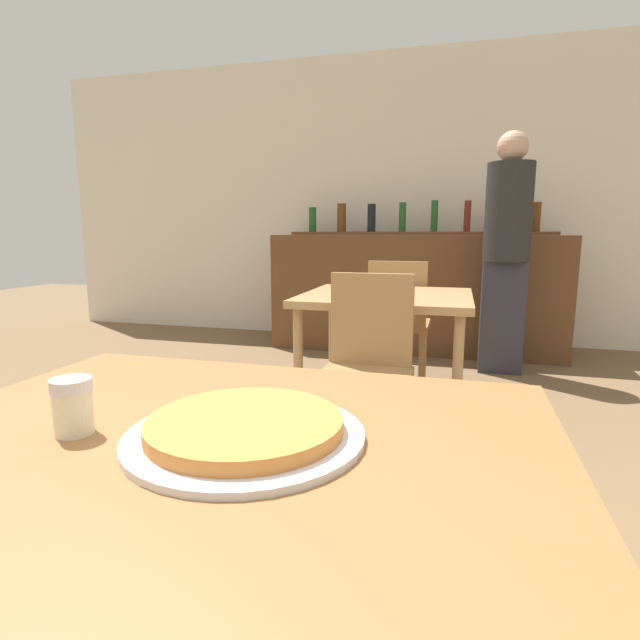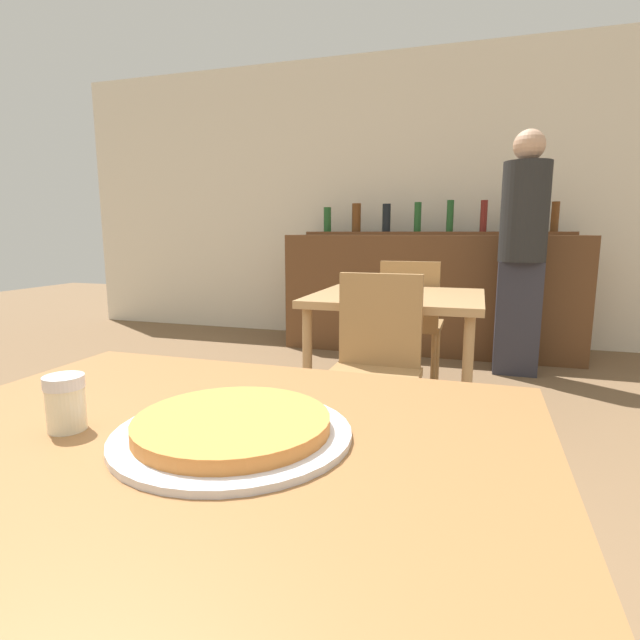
# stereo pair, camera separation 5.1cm
# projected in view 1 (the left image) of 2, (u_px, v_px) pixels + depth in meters

# --- Properties ---
(wall_back) EXTENTS (8.00, 0.05, 2.80)m
(wall_back) POSITION_uv_depth(u_px,v_px,m) (422.00, 200.00, 4.91)
(wall_back) COLOR silver
(wall_back) RESTS_ON ground_plane
(dining_table_near) EXTENTS (1.12, 0.86, 0.75)m
(dining_table_near) POSITION_uv_depth(u_px,v_px,m) (217.00, 480.00, 0.83)
(dining_table_near) COLOR brown
(dining_table_near) RESTS_ON ground_plane
(dining_table_far) EXTENTS (0.91, 0.86, 0.75)m
(dining_table_far) POSITION_uv_depth(u_px,v_px,m) (386.00, 310.00, 2.77)
(dining_table_far) COLOR #A87F51
(dining_table_far) RESTS_ON ground_plane
(bar_counter) EXTENTS (2.60, 0.56, 1.06)m
(bar_counter) POSITION_uv_depth(u_px,v_px,m) (414.00, 293.00, 4.59)
(bar_counter) COLOR brown
(bar_counter) RESTS_ON ground_plane
(bar_back_shelf) EXTENTS (2.39, 0.24, 0.34)m
(bar_back_shelf) POSITION_uv_depth(u_px,v_px,m) (416.00, 227.00, 4.62)
(bar_back_shelf) COLOR brown
(bar_back_shelf) RESTS_ON bar_counter
(chair_far_side_front) EXTENTS (0.40, 0.40, 0.90)m
(chair_far_side_front) POSITION_uv_depth(u_px,v_px,m) (366.00, 359.00, 2.23)
(chair_far_side_front) COLOR olive
(chair_far_side_front) RESTS_ON ground_plane
(chair_far_side_back) EXTENTS (0.40, 0.40, 0.90)m
(chair_far_side_back) POSITION_uv_depth(u_px,v_px,m) (398.00, 316.00, 3.36)
(chair_far_side_back) COLOR olive
(chair_far_side_back) RESTS_ON ground_plane
(pizza_tray) EXTENTS (0.39, 0.39, 0.04)m
(pizza_tray) POSITION_uv_depth(u_px,v_px,m) (247.00, 428.00, 0.81)
(pizza_tray) COLOR silver
(pizza_tray) RESTS_ON dining_table_near
(cheese_shaker) EXTENTS (0.07, 0.07, 0.09)m
(cheese_shaker) POSITION_uv_depth(u_px,v_px,m) (73.00, 406.00, 0.82)
(cheese_shaker) COLOR beige
(cheese_shaker) RESTS_ON dining_table_near
(person_standing) EXTENTS (0.34, 0.34, 1.81)m
(person_standing) POSITION_uv_depth(u_px,v_px,m) (506.00, 245.00, 3.77)
(person_standing) COLOR #2D2D38
(person_standing) RESTS_ON ground_plane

